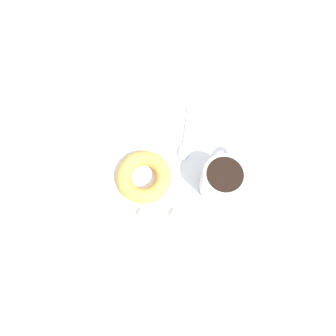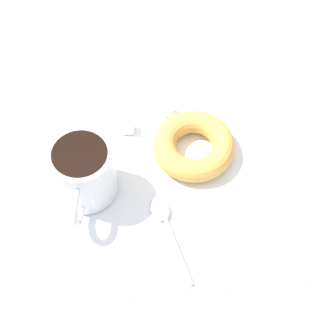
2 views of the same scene
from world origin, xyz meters
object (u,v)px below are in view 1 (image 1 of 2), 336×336
at_px(sugar_cube, 176,215).
at_px(sugar_cube_extra, 143,215).
at_px(spoon, 185,144).
at_px(donut, 144,177).
at_px(coffee_cup, 223,178).

distance_m(sugar_cube, sugar_cube_extra, 0.06).
relative_size(spoon, sugar_cube, 7.60).
height_order(donut, spoon, donut).
bearing_deg(sugar_cube_extra, sugar_cube, 27.87).
relative_size(donut, spoon, 0.91).
relative_size(coffee_cup, sugar_cube, 6.97).
xyz_separation_m(donut, sugar_cube, (0.09, -0.04, -0.01)).
xyz_separation_m(coffee_cup, sugar_cube_extra, (-0.11, -0.13, -0.04)).
xyz_separation_m(donut, spoon, (0.04, 0.11, -0.01)).
height_order(coffee_cup, sugar_cube, coffee_cup).
xyz_separation_m(coffee_cup, donut, (-0.14, -0.06, -0.03)).
bearing_deg(sugar_cube, donut, 158.15).
distance_m(donut, spoon, 0.11).
bearing_deg(coffee_cup, donut, -156.32).
height_order(coffee_cup, spoon, coffee_cup).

